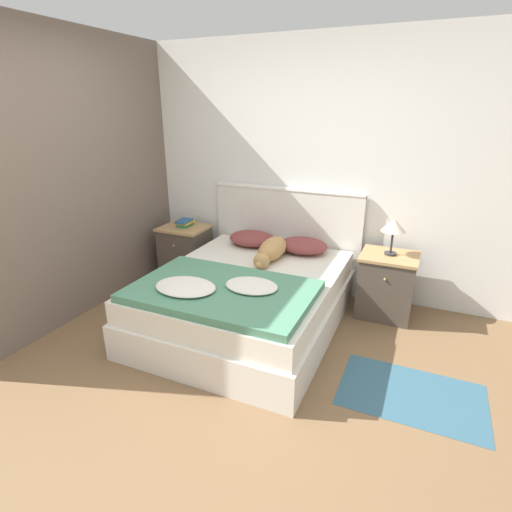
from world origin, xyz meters
The scene contains 14 objects.
ground_plane centered at (0.00, 0.00, 0.00)m, with size 16.00×16.00×0.00m, color brown.
wall_back centered at (0.00, 2.13, 1.27)m, with size 9.00×0.06×2.55m.
wall_side_left centered at (-1.64, 1.05, 1.27)m, with size 0.06×3.10×2.55m.
bed centered at (-0.06, 1.07, 0.25)m, with size 1.56×1.94×0.51m.
headboard centered at (-0.06, 2.06, 0.57)m, with size 1.64×0.06×1.10m.
nightstand_left centered at (-1.19, 1.77, 0.31)m, with size 0.51×0.46×0.61m.
nightstand_right centered at (1.06, 1.77, 0.31)m, with size 0.51×0.46×0.61m.
pillow_left centered at (-0.35, 1.79, 0.58)m, with size 0.50×0.38×0.15m.
pillow_right centered at (0.22, 1.79, 0.58)m, with size 0.50×0.38×0.15m.
quilt centered at (-0.07, 0.60, 0.54)m, with size 1.41×0.92×0.11m.
dog centered at (0.01, 1.47, 0.60)m, with size 0.22×0.68×0.21m.
book_stack centered at (-1.19, 1.80, 0.65)m, with size 0.16×0.22×0.08m.
table_lamp centered at (1.06, 1.78, 0.88)m, with size 0.22×0.22×0.34m.
rug centered at (1.40, 0.65, 0.00)m, with size 0.97×0.63×0.00m.
Camera 1 is at (1.33, -1.87, 1.90)m, focal length 28.00 mm.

